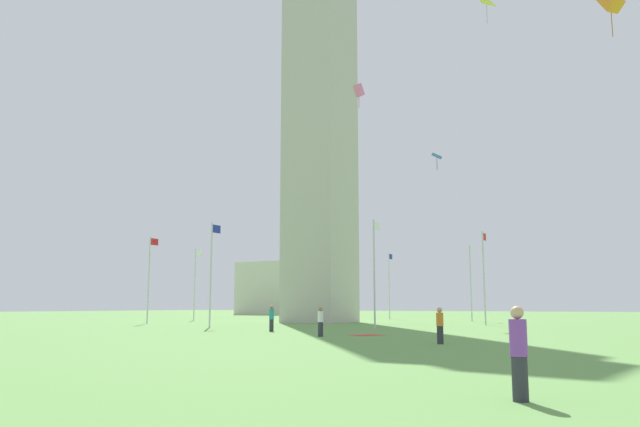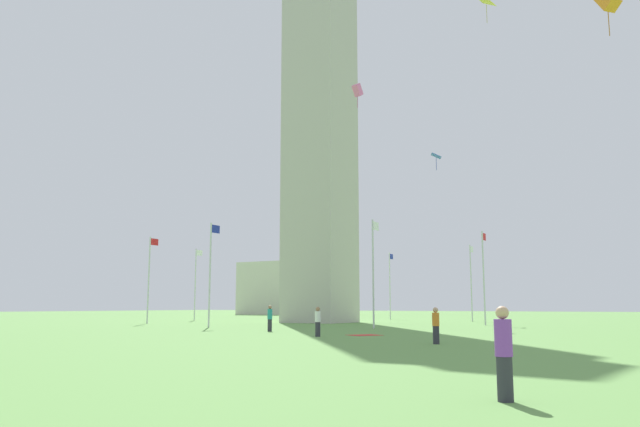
{
  "view_description": "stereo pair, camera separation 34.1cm",
  "coord_description": "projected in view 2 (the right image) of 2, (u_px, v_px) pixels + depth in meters",
  "views": [
    {
      "loc": [
        -55.2,
        -32.93,
        1.72
      ],
      "look_at": [
        0.0,
        0.0,
        11.14
      ],
      "focal_mm": 35.26,
      "sensor_mm": 36.0,
      "label": 1
    },
    {
      "loc": [
        -55.02,
        -33.22,
        1.72
      ],
      "look_at": [
        0.0,
        0.0,
        11.14
      ],
      "focal_mm": 35.26,
      "sensor_mm": 36.0,
      "label": 2
    }
  ],
  "objects": [
    {
      "name": "person_purple_shirt",
      "position": [
        504.0,
        354.0,
        11.43
      ],
      "size": [
        0.32,
        0.32,
        1.71
      ],
      "rotation": [
        0.0,
        0.0,
        1.06
      ],
      "color": "#2D2D38",
      "rests_on": "ground"
    },
    {
      "name": "person_teal_shirt",
      "position": [
        270.0,
        318.0,
        41.91
      ],
      "size": [
        0.32,
        0.32,
        1.72
      ],
      "rotation": [
        0.0,
        0.0,
        0.82
      ],
      "color": "#2D2D38",
      "rests_on": "ground"
    },
    {
      "name": "kite_orange_box",
      "position": [
        607.0,
        0.0,
        30.97
      ],
      "size": [
        1.31,
        1.39,
        2.58
      ],
      "color": "orange"
    },
    {
      "name": "flagpole_n",
      "position": [
        390.0,
        283.0,
        78.34
      ],
      "size": [
        1.12,
        0.14,
        8.27
      ],
      "color": "silver",
      "rests_on": "ground"
    },
    {
      "name": "kite_blue_diamond",
      "position": [
        436.0,
        157.0,
        53.35
      ],
      "size": [
        1.16,
        1.13,
        1.44
      ],
      "color": "blue"
    },
    {
      "name": "kite_yellow_diamond",
      "position": [
        486.0,
        2.0,
        59.4
      ],
      "size": [
        1.71,
        1.57,
        2.49
      ],
      "color": "yellow"
    },
    {
      "name": "distant_building",
      "position": [
        295.0,
        289.0,
        123.32
      ],
      "size": [
        18.99,
        14.32,
        9.83
      ],
      "color": "beige",
      "rests_on": "ground"
    },
    {
      "name": "flagpole_nw",
      "position": [
        471.0,
        279.0,
        68.05
      ],
      "size": [
        1.12,
        0.14,
        8.27
      ],
      "color": "silver",
      "rests_on": "ground"
    },
    {
      "name": "picnic_blanket_near_first_person",
      "position": [
        364.0,
        335.0,
        36.5
      ],
      "size": [
        2.26,
        2.12,
        0.01
      ],
      "primitive_type": "cube",
      "rotation": [
        0.0,
        0.0,
        2.61
      ],
      "color": "red",
      "rests_on": "ground"
    },
    {
      "name": "person_orange_shirt",
      "position": [
        436.0,
        326.0,
        28.21
      ],
      "size": [
        0.32,
        0.32,
        1.64
      ],
      "rotation": [
        0.0,
        0.0,
        0.76
      ],
      "color": "#2D2D38",
      "rests_on": "ground"
    },
    {
      "name": "flagpole_ne",
      "position": [
        289.0,
        283.0,
        80.26
      ],
      "size": [
        1.12,
        0.14,
        8.27
      ],
      "color": "silver",
      "rests_on": "ground"
    },
    {
      "name": "flagpole_sw",
      "position": [
        373.0,
        268.0,
        47.84
      ],
      "size": [
        1.12,
        0.14,
        8.27
      ],
      "color": "silver",
      "rests_on": "ground"
    },
    {
      "name": "flagpole_s",
      "position": [
        210.0,
        270.0,
        49.75
      ],
      "size": [
        1.12,
        0.14,
        8.27
      ],
      "color": "silver",
      "rests_on": "ground"
    },
    {
      "name": "ground_plane",
      "position": [
        320.0,
        323.0,
        63.34
      ],
      "size": [
        260.0,
        260.0,
        0.0
      ],
      "primitive_type": "plane",
      "color": "#609347"
    },
    {
      "name": "obelisk_monument",
      "position": [
        320.0,
        67.0,
        67.26
      ],
      "size": [
        5.95,
        5.95,
        54.09
      ],
      "color": "#B7B2A8",
      "rests_on": "ground"
    },
    {
      "name": "flagpole_w",
      "position": [
        484.0,
        273.0,
        55.42
      ],
      "size": [
        1.12,
        0.14,
        8.27
      ],
      "color": "silver",
      "rests_on": "ground"
    },
    {
      "name": "person_white_shirt",
      "position": [
        318.0,
        322.0,
        34.94
      ],
      "size": [
        0.32,
        0.32,
        1.64
      ],
      "rotation": [
        0.0,
        0.0,
        0.32
      ],
      "color": "#2D2D38",
      "rests_on": "ground"
    },
    {
      "name": "kite_pink_box",
      "position": [
        358.0,
        90.0,
        47.3
      ],
      "size": [
        0.95,
        0.62,
        1.9
      ],
      "color": "pink"
    },
    {
      "name": "flagpole_e",
      "position": [
        196.0,
        281.0,
        72.68
      ],
      "size": [
        1.12,
        0.14,
        8.27
      ],
      "color": "silver",
      "rests_on": "ground"
    },
    {
      "name": "flagpole_se",
      "position": [
        149.0,
        276.0,
        60.04
      ],
      "size": [
        1.12,
        0.14,
        8.27
      ],
      "color": "silver",
      "rests_on": "ground"
    }
  ]
}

